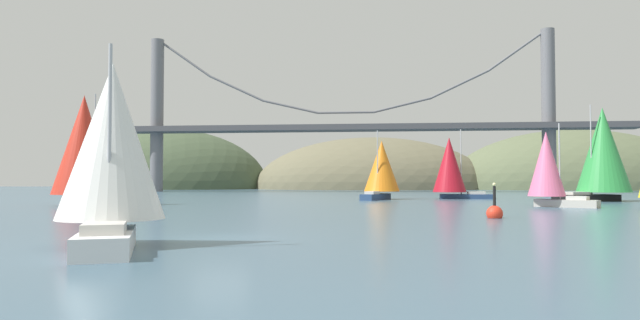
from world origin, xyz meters
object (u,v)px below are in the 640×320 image
Objects in this scene: sailboat_orange_sail at (381,168)px; sailboat_pink_spinnaker at (548,167)px; sailboat_green_sail at (602,152)px; sailboat_crimson_sail at (450,166)px; sailboat_white_mainsail at (112,148)px; sailboat_scarlet_sail at (84,147)px; channel_buoy at (495,213)px.

sailboat_orange_sail reaches higher than sailboat_pink_spinnaker.
sailboat_orange_sail is at bearing 172.92° from sailboat_green_sail.
sailboat_orange_sail is at bearing -160.23° from sailboat_crimson_sail.
sailboat_white_mainsail is 60.51m from sailboat_crimson_sail.
sailboat_white_mainsail is at bearing -126.63° from sailboat_green_sail.
channel_buoy is at bearing -21.37° from sailboat_scarlet_sail.
sailboat_green_sail is at bearing 59.00° from channel_buoy.
sailboat_white_mainsail is (-10.69, -53.68, -0.37)m from sailboat_orange_sail.
sailboat_scarlet_sail is 1.21× the size of sailboat_crimson_sail.
sailboat_scarlet_sail is at bearing -162.72° from sailboat_green_sail.
sailboat_scarlet_sail reaches higher than channel_buoy.
sailboat_orange_sail is 3.43× the size of channel_buoy.
sailboat_crimson_sail is (9.42, 3.39, 0.24)m from sailboat_orange_sail.
sailboat_green_sail is at bearing 53.37° from sailboat_white_mainsail.
sailboat_orange_sail is at bearing 35.01° from sailboat_scarlet_sail.
sailboat_crimson_sail is (39.34, 24.34, -1.43)m from sailboat_scarlet_sail.
sailboat_green_sail is (26.76, -3.32, 1.83)m from sailboat_orange_sail.
sailboat_scarlet_sail reaches higher than sailboat_pink_spinnaker.
sailboat_scarlet_sail is 4.37× the size of channel_buoy.
sailboat_pink_spinnaker is at bearing 52.83° from sailboat_white_mainsail.
sailboat_white_mainsail is (19.23, -32.73, -2.03)m from sailboat_scarlet_sail.
sailboat_scarlet_sail reaches higher than sailboat_white_mainsail.
sailboat_scarlet_sail is 38.01m from sailboat_white_mainsail.
sailboat_green_sail is 38.02m from channel_buoy.
sailboat_crimson_sail is at bearing 31.75° from sailboat_scarlet_sail.
sailboat_crimson_sail is at bearing 70.59° from sailboat_white_mainsail.
sailboat_orange_sail is at bearing 101.74° from channel_buoy.
channel_buoy is at bearing -78.26° from sailboat_orange_sail.
sailboat_crimson_sail is 3.60× the size of channel_buoy.
sailboat_scarlet_sail is 1.51× the size of sailboat_white_mainsail.
sailboat_pink_spinnaker is at bearing 63.36° from channel_buoy.
sailboat_green_sail is 1.47× the size of sailboat_pink_spinnaker.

